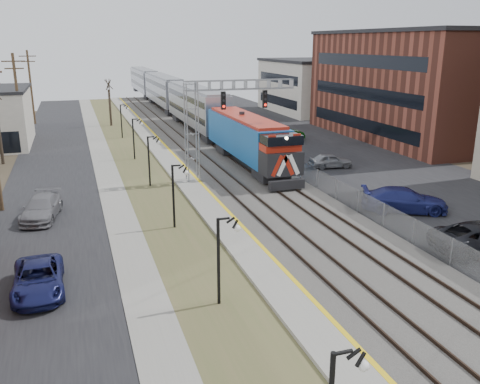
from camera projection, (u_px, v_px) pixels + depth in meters
name	position (u px, v px, depth m)	size (l,w,h in m)	color
street_west	(53.00, 173.00, 44.53)	(7.00, 120.00, 0.04)	black
sidewalk	(105.00, 169.00, 45.87)	(2.00, 120.00, 0.08)	gray
grass_median	(139.00, 166.00, 46.77)	(4.00, 120.00, 0.06)	#4B512B
platform	(171.00, 163.00, 47.64)	(2.00, 120.00, 0.24)	gray
ballast_bed	(222.00, 159.00, 49.15)	(8.00, 120.00, 0.20)	#595651
parking_lot	(333.00, 152.00, 52.76)	(16.00, 120.00, 0.04)	black
platform_edge	(180.00, 161.00, 47.87)	(0.24, 120.00, 0.01)	gold
track_near	(202.00, 159.00, 48.50)	(1.58, 120.00, 0.15)	#2D2119
track_far	(237.00, 157.00, 49.55)	(1.58, 120.00, 0.15)	#2D2119
train	(173.00, 97.00, 78.07)	(3.00, 85.85, 5.33)	#125198
signal_gantry	(212.00, 113.00, 40.37)	(9.00, 1.07, 8.15)	gray
lampposts	(173.00, 196.00, 30.99)	(0.14, 62.14, 4.00)	black
fence	(263.00, 150.00, 50.20)	(0.04, 120.00, 1.60)	gray
buildings_east	(477.00, 90.00, 51.68)	(16.00, 76.00, 15.00)	#A09481
bare_trees	(37.00, 136.00, 46.99)	(12.30, 42.30, 5.95)	#382D23
car_lot_d	(404.00, 201.00, 34.02)	(2.28, 5.61, 1.63)	navy
car_lot_e	(330.00, 161.00, 46.01)	(1.56, 3.87, 1.32)	gray
car_lot_f	(283.00, 134.00, 58.76)	(1.75, 5.00, 1.65)	#0B390C
car_street_a	(38.00, 280.00, 23.04)	(2.20, 4.77, 1.32)	#15194C
car_street_b	(42.00, 208.00, 32.72)	(2.00, 4.92, 1.43)	slate
car_lot_g	(274.00, 132.00, 60.37)	(2.07, 5.10, 1.48)	#0C3D11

